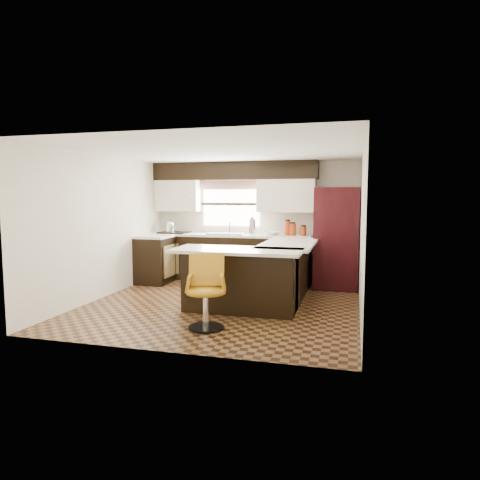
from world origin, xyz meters
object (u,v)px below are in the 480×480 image
(peninsula_return, at_px, (240,281))
(bar_chair, at_px, (206,293))
(peninsula_long, at_px, (286,272))
(refrigerator, at_px, (337,238))

(peninsula_return, relative_size, bar_chair, 1.73)
(peninsula_long, height_order, bar_chair, bar_chair)
(peninsula_return, height_order, refrigerator, refrigerator)
(peninsula_return, bearing_deg, peninsula_long, 61.70)
(peninsula_long, relative_size, peninsula_return, 1.18)
(peninsula_long, height_order, refrigerator, refrigerator)
(bar_chair, bearing_deg, peninsula_long, 53.70)
(peninsula_long, distance_m, refrigerator, 1.43)
(peninsula_long, relative_size, bar_chair, 2.05)
(peninsula_long, distance_m, bar_chair, 2.05)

